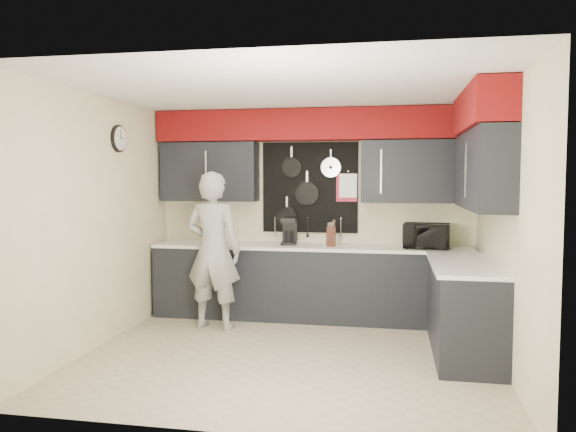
% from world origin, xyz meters
% --- Properties ---
extents(ground, '(4.00, 4.00, 0.00)m').
position_xyz_m(ground, '(0.00, 0.00, 0.00)').
color(ground, tan).
rests_on(ground, ground).
extents(back_wall_assembly, '(4.00, 0.36, 2.60)m').
position_xyz_m(back_wall_assembly, '(0.01, 1.60, 2.01)').
color(back_wall_assembly, '#F3E6BC').
rests_on(back_wall_assembly, ground).
extents(right_wall_assembly, '(0.36, 3.50, 2.60)m').
position_xyz_m(right_wall_assembly, '(1.85, 0.26, 1.94)').
color(right_wall_assembly, '#F3E6BC').
rests_on(right_wall_assembly, ground).
extents(left_wall_assembly, '(0.05, 3.50, 2.60)m').
position_xyz_m(left_wall_assembly, '(-1.99, 0.02, 1.33)').
color(left_wall_assembly, '#F3E6BC').
rests_on(left_wall_assembly, ground).
extents(base_cabinets, '(3.95, 2.20, 0.92)m').
position_xyz_m(base_cabinets, '(0.49, 1.13, 0.46)').
color(base_cabinets, black).
rests_on(base_cabinets, ground).
extents(microwave, '(0.56, 0.40, 0.29)m').
position_xyz_m(microwave, '(1.38, 1.41, 1.07)').
color(microwave, black).
rests_on(microwave, base_cabinets).
extents(knife_block, '(0.12, 0.12, 0.24)m').
position_xyz_m(knife_block, '(0.26, 1.39, 1.04)').
color(knife_block, '#331910').
rests_on(knife_block, base_cabinets).
extents(utensil_crock, '(0.11, 0.11, 0.15)m').
position_xyz_m(utensil_crock, '(0.29, 1.43, 0.99)').
color(utensil_crock, white).
rests_on(utensil_crock, base_cabinets).
extents(coffee_maker, '(0.20, 0.24, 0.33)m').
position_xyz_m(coffee_maker, '(-0.27, 1.48, 1.09)').
color(coffee_maker, black).
rests_on(coffee_maker, base_cabinets).
extents(person, '(0.71, 0.51, 1.82)m').
position_xyz_m(person, '(-1.05, 0.83, 0.91)').
color(person, '#AAA9A7').
rests_on(person, ground).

